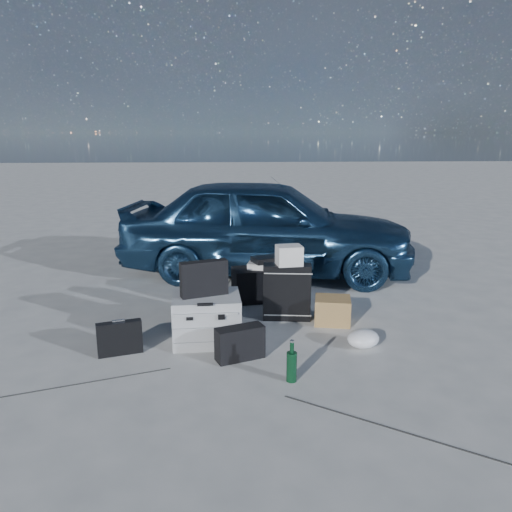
{
  "coord_description": "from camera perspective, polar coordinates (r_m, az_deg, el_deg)",
  "views": [
    {
      "loc": [
        -0.19,
        -4.09,
        1.92
      ],
      "look_at": [
        0.13,
        0.85,
        0.69
      ],
      "focal_mm": 35.0,
      "sensor_mm": 36.0,
      "label": 1
    }
  ],
  "objects": [
    {
      "name": "flat_box_white",
      "position": [
        5.81,
        1.16,
        -0.99
      ],
      "size": [
        0.46,
        0.38,
        0.07
      ],
      "primitive_type": "cube",
      "rotation": [
        0.0,
        0.0,
        -0.23
      ],
      "color": "beige",
      "rests_on": "duffel_bag"
    },
    {
      "name": "car",
      "position": [
        6.86,
        1.28,
        3.45
      ],
      "size": [
        4.15,
        2.22,
        1.34
      ],
      "primitive_type": "imported",
      "rotation": [
        0.0,
        0.0,
        1.4
      ],
      "color": "navy",
      "rests_on": "ground"
    },
    {
      "name": "green_bottle",
      "position": [
        4.02,
        4.1,
        -11.95
      ],
      "size": [
        0.11,
        0.11,
        0.33
      ],
      "primitive_type": "cylinder",
      "rotation": [
        0.0,
        0.0,
        0.43
      ],
      "color": "black",
      "rests_on": "ground"
    },
    {
      "name": "duffel_bag",
      "position": [
        5.87,
        1.19,
        -3.18
      ],
      "size": [
        0.82,
        0.46,
        0.39
      ],
      "primitive_type": "cube",
      "rotation": [
        0.0,
        0.0,
        0.17
      ],
      "color": "black",
      "rests_on": "ground"
    },
    {
      "name": "messenger_bag",
      "position": [
        4.39,
        -1.86,
        -9.91
      ],
      "size": [
        0.45,
        0.3,
        0.29
      ],
      "primitive_type": "cube",
      "rotation": [
        0.0,
        0.0,
        0.36
      ],
      "color": "black",
      "rests_on": "ground"
    },
    {
      "name": "cardboard_box",
      "position": [
        5.24,
        8.73,
        -6.16
      ],
      "size": [
        0.41,
        0.38,
        0.27
      ],
      "primitive_type": "cube",
      "rotation": [
        0.0,
        0.0,
        -0.2
      ],
      "color": "#986E42",
      "rests_on": "ground"
    },
    {
      "name": "suitcase_right",
      "position": [
        5.24,
        3.55,
        -4.12
      ],
      "size": [
        0.51,
        0.23,
        0.59
      ],
      "primitive_type": "cube",
      "rotation": [
        0.0,
        0.0,
        -0.12
      ],
      "color": "black",
      "rests_on": "ground"
    },
    {
      "name": "suitcase_left",
      "position": [
        5.29,
        -5.85,
        -4.07
      ],
      "size": [
        0.48,
        0.27,
        0.59
      ],
      "primitive_type": "cube",
      "rotation": [
        0.0,
        0.0,
        -0.25
      ],
      "color": "black",
      "rests_on": "ground"
    },
    {
      "name": "plastic_bag",
      "position": [
        4.73,
        12.15,
        -9.22
      ],
      "size": [
        0.38,
        0.35,
        0.17
      ],
      "primitive_type": "ellipsoid",
      "rotation": [
        0.0,
        0.0,
        0.38
      ],
      "color": "silver",
      "rests_on": "ground"
    },
    {
      "name": "flat_box_black",
      "position": [
        5.78,
        1.14,
        -0.4
      ],
      "size": [
        0.36,
        0.31,
        0.06
      ],
      "primitive_type": "cube",
      "rotation": [
        0.0,
        0.0,
        0.36
      ],
      "color": "black",
      "rests_on": "flat_box_white"
    },
    {
      "name": "briefcase",
      "position": [
        4.63,
        -15.32,
        -9.04
      ],
      "size": [
        0.4,
        0.2,
        0.3
      ],
      "primitive_type": "cube",
      "rotation": [
        0.0,
        0.0,
        0.29
      ],
      "color": "black",
      "rests_on": "ground"
    },
    {
      "name": "ground",
      "position": [
        4.52,
        -0.96,
        -11.2
      ],
      "size": [
        60.0,
        60.0,
        0.0
      ],
      "primitive_type": "plane",
      "color": "#B7B7B2",
      "rests_on": "ground"
    },
    {
      "name": "pelican_case",
      "position": [
        4.73,
        -5.65,
        -7.11
      ],
      "size": [
        0.64,
        0.54,
        0.45
      ],
      "primitive_type": "cube",
      "rotation": [
        0.0,
        0.0,
        0.05
      ],
      "color": "#999A9D",
      "rests_on": "ground"
    },
    {
      "name": "white_carton",
      "position": [
        5.13,
        3.8,
        0.08
      ],
      "size": [
        0.28,
        0.23,
        0.2
      ],
      "primitive_type": "cube",
      "rotation": [
        0.0,
        0.0,
        0.12
      ],
      "color": "beige",
      "rests_on": "suitcase_right"
    },
    {
      "name": "laptop_bag",
      "position": [
        4.61,
        -5.96,
        -2.57
      ],
      "size": [
        0.45,
        0.25,
        0.33
      ],
      "primitive_type": "cube",
      "rotation": [
        0.0,
        0.0,
        0.33
      ],
      "color": "black",
      "rests_on": "pelican_case"
    }
  ]
}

